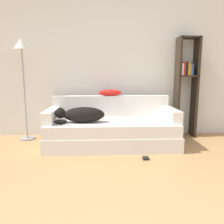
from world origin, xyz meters
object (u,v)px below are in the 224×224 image
throw_pillow (110,93)px  couch (112,133)px  dog (81,115)px  floor_lamp (22,58)px  power_adapter (146,158)px  bookshelf (186,82)px  laptop (121,121)px

throw_pillow → couch: bearing=-87.9°
dog → floor_lamp: size_ratio=0.43×
throw_pillow → floor_lamp: floor_lamp is taller
couch → dog: 0.56m
couch → dog: size_ratio=2.73×
floor_lamp → throw_pillow: bearing=-2.8°
dog → throw_pillow: 0.68m
power_adapter → couch: bearing=124.9°
bookshelf → dog: bearing=-161.2°
laptop → power_adapter: (0.28, -0.51, -0.39)m
throw_pillow → power_adapter: 1.28m
dog → bookshelf: bookshelf is taller
dog → laptop: (0.58, 0.02, -0.11)m
bookshelf → power_adapter: size_ratio=22.36×
throw_pillow → floor_lamp: bearing=177.2°
dog → power_adapter: (0.86, -0.49, -0.49)m
laptop → floor_lamp: floor_lamp is taller
bookshelf → couch: bearing=-159.1°
power_adapter → floor_lamp: bearing=151.4°
laptop → floor_lamp: bearing=171.6°
laptop → floor_lamp: size_ratio=0.20×
couch → floor_lamp: size_ratio=1.18×
couch → laptop: bearing=-30.3°
dog → bookshelf: (1.77, 0.60, 0.45)m
bookshelf → laptop: bearing=-153.9°
throw_pillow → bookshelf: bearing=7.0°
bookshelf → power_adapter: (-0.91, -1.09, -0.94)m
dog → laptop: bearing=2.1°
power_adapter → laptop: bearing=118.5°
throw_pillow → floor_lamp: (-1.41, 0.07, 0.55)m
power_adapter → throw_pillow: bearing=114.5°
couch → laptop: size_ratio=5.82×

